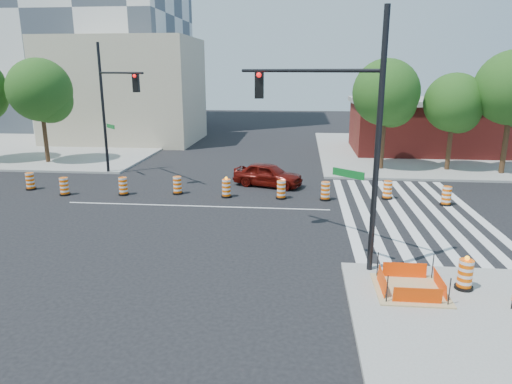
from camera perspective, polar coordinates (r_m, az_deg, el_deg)
ground at (r=24.28m, az=-7.47°, el=-1.76°), size 120.00×120.00×0.00m
sidewalk_ne at (r=43.08m, az=22.66°, el=4.64°), size 22.00×22.00×0.15m
sidewalk_nw at (r=47.40m, az=-24.11°, el=5.33°), size 22.00×22.00×0.15m
crosswalk_east at (r=24.30m, az=18.59°, el=-2.41°), size 6.75×13.50×0.01m
lane_centerline at (r=24.28m, az=-7.47°, el=-1.75°), size 14.00×0.12×0.01m
excavation_pit at (r=15.60m, az=18.70°, el=-11.35°), size 2.20×2.20×0.90m
brick_storefront at (r=42.78m, az=22.96°, el=7.59°), size 16.50×8.50×4.60m
beige_midrise at (r=47.95m, az=-15.98°, el=12.08°), size 14.00×10.00×10.00m
red_coupe at (r=28.12m, az=1.51°, el=2.20°), size 4.58×2.89×1.45m
signal_pole_se at (r=16.45m, az=9.68°, el=9.22°), size 5.14×4.39×8.74m
signal_pole_nw at (r=31.01m, az=-17.50°, el=11.16°), size 4.64×4.74×8.57m
pit_drum at (r=16.19m, az=24.67°, el=-9.43°), size 0.58×0.58×1.13m
tree_north_b at (r=37.98m, az=-25.28°, el=11.06°), size 4.62×4.62×7.86m
tree_north_c at (r=33.32m, az=15.97°, el=11.43°), size 4.57×4.57×7.76m
tree_north_d at (r=34.56m, az=23.53°, el=9.83°), size 4.01×4.01×6.82m
median_drum_0 at (r=30.48m, az=-26.38°, el=1.15°), size 0.60×0.60×1.02m
median_drum_1 at (r=28.30m, az=-22.84°, el=0.58°), size 0.60×0.60×1.02m
median_drum_2 at (r=27.21m, az=-16.26°, el=0.63°), size 0.60×0.60×1.02m
median_drum_3 at (r=26.72m, az=-9.79°, el=0.76°), size 0.60×0.60×1.02m
median_drum_4 at (r=25.72m, az=-3.73°, el=0.41°), size 0.60×0.60×1.18m
median_drum_5 at (r=25.40m, az=3.17°, el=0.22°), size 0.60×0.60×1.02m
median_drum_6 at (r=25.36m, az=8.66°, el=0.04°), size 0.60×0.60×1.02m
median_drum_7 at (r=26.33m, az=16.11°, el=0.17°), size 0.60×0.60×1.02m
median_drum_8 at (r=26.12m, az=22.71°, el=-0.53°), size 0.60×0.60×1.02m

